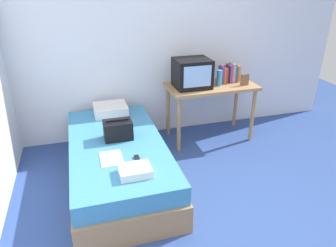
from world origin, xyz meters
TOP-DOWN VIEW (x-y plane):
  - ground_plane at (0.00, 0.00)m, footprint 8.00×8.00m
  - wall_back at (0.00, 2.00)m, footprint 5.20×0.10m
  - bed at (-0.83, 0.88)m, footprint 1.00×2.00m
  - desk at (0.52, 1.54)m, footprint 1.16×0.60m
  - tv at (0.24, 1.53)m, footprint 0.44×0.39m
  - water_bottle at (0.60, 1.48)m, footprint 0.07×0.07m
  - book_row at (0.80, 1.61)m, footprint 0.26×0.16m
  - picture_frame at (0.92, 1.40)m, footprint 0.11×0.02m
  - pillow at (-0.80, 1.65)m, footprint 0.41×0.36m
  - handbag at (-0.80, 0.95)m, footprint 0.30×0.20m
  - magazine at (-0.93, 0.55)m, footprint 0.21×0.29m
  - remote_dark at (-0.69, 0.44)m, footprint 0.04×0.16m
  - folded_towel at (-0.75, 0.22)m, footprint 0.28×0.22m

SIDE VIEW (x-z plane):
  - ground_plane at x=0.00m, z-range 0.00..0.00m
  - bed at x=-0.83m, z-range 0.00..0.47m
  - magazine at x=-0.93m, z-range 0.47..0.48m
  - remote_dark at x=-0.69m, z-range 0.47..0.49m
  - folded_towel at x=-0.75m, z-range 0.47..0.55m
  - pillow at x=-0.80m, z-range 0.47..0.59m
  - handbag at x=-0.80m, z-range 0.46..0.68m
  - desk at x=0.52m, z-range 0.28..1.05m
  - picture_frame at x=0.92m, z-range 0.77..0.92m
  - water_bottle at x=0.60m, z-range 0.77..0.97m
  - book_row at x=0.80m, z-range 0.75..1.00m
  - tv at x=0.24m, z-range 0.77..1.13m
  - wall_back at x=0.00m, z-range 0.00..2.60m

